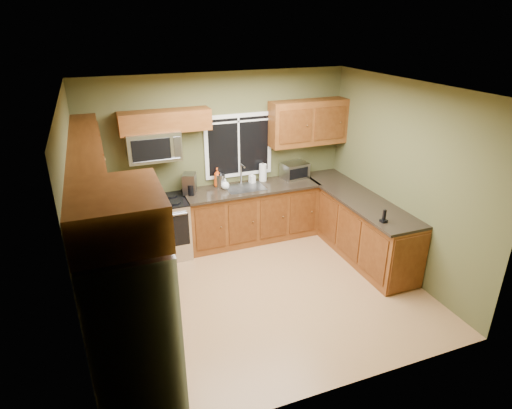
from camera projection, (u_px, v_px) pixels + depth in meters
floor at (262, 292)px, 5.82m from camera, size 4.20×4.20×0.00m
ceiling at (263, 89)px, 4.73m from camera, size 4.20×4.20×0.00m
back_wall at (221, 159)px, 6.81m from camera, size 4.20×0.00×4.20m
front_wall at (338, 277)px, 3.73m from camera, size 4.20×0.00×4.20m
left_wall at (81, 228)px, 4.59m from camera, size 0.00×3.60×3.60m
right_wall at (402, 180)px, 5.96m from camera, size 0.00×3.60×3.60m
window at (239, 146)px, 6.81m from camera, size 1.12×0.03×1.02m
base_cabinets_left at (117, 272)px, 5.45m from camera, size 0.60×2.65×0.90m
countertop_left at (114, 239)px, 5.27m from camera, size 0.65×2.65×0.04m
base_cabinets_back at (252, 214)px, 7.05m from camera, size 2.17×0.60×0.90m
countertop_back at (252, 188)px, 6.84m from camera, size 2.17×0.65×0.04m
base_cabinets_peninsula at (356, 225)px, 6.69m from camera, size 0.60×2.52×0.90m
countertop_peninsula at (357, 197)px, 6.50m from camera, size 0.65×2.50×0.04m
upper_cabinets_left at (89, 168)px, 4.84m from camera, size 0.33×2.65×0.72m
upper_cabinets_back_left at (165, 121)px, 6.10m from camera, size 1.30×0.33×0.30m
upper_cabinets_back_right at (308, 123)px, 6.94m from camera, size 1.30×0.33×0.72m
upper_cabinet_over_fridge at (117, 214)px, 3.32m from camera, size 0.72×0.90×0.38m
refrigerator at (134, 329)px, 3.77m from camera, size 0.74×0.90×1.80m
range at (163, 228)px, 6.54m from camera, size 0.76×0.69×0.94m
microwave at (154, 146)px, 6.15m from camera, size 0.76×0.41×0.42m
sink at (245, 187)px, 6.81m from camera, size 0.60×0.42×0.36m
toaster_oven at (295, 170)px, 7.17m from camera, size 0.46×0.38×0.26m
coffee_maker at (190, 184)px, 6.53m from camera, size 0.26×0.30×0.31m
kettle at (221, 180)px, 6.79m from camera, size 0.18×0.18×0.25m
paper_towel_roll at (263, 172)px, 7.04m from camera, size 0.15×0.15×0.32m
soap_bottle_a at (217, 177)px, 6.80m from camera, size 0.16×0.16×0.31m
soap_bottle_b at (252, 177)px, 6.97m from camera, size 0.10×0.11×0.19m
soap_bottle_c at (225, 184)px, 6.72m from camera, size 0.16×0.16×0.17m
cordless_phone at (384, 218)px, 5.64m from camera, size 0.09×0.09×0.18m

